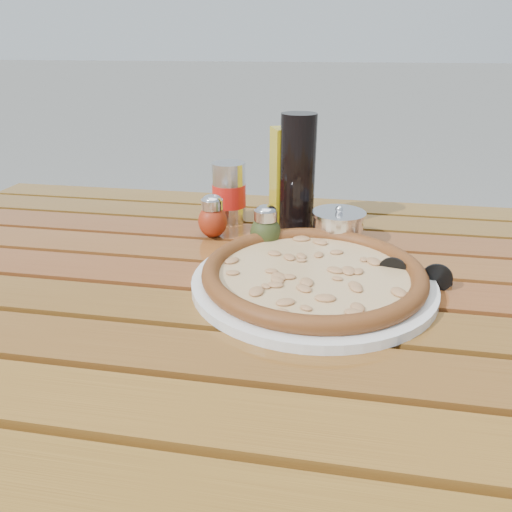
% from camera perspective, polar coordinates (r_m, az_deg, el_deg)
% --- Properties ---
extents(table, '(1.40, 0.90, 0.75)m').
position_cam_1_polar(table, '(0.81, -0.25, -7.49)').
color(table, '#3B1C0D').
rests_on(table, ground).
extents(plate, '(0.44, 0.44, 0.01)m').
position_cam_1_polar(plate, '(0.75, 6.50, -2.99)').
color(plate, white).
rests_on(plate, table).
extents(pizza, '(0.43, 0.43, 0.03)m').
position_cam_1_polar(pizza, '(0.74, 6.55, -1.90)').
color(pizza, beige).
rests_on(pizza, plate).
extents(pepper_shaker, '(0.07, 0.07, 0.08)m').
position_cam_1_polar(pepper_shaker, '(0.93, -4.99, 4.47)').
color(pepper_shaker, '#A92D13').
rests_on(pepper_shaker, table).
extents(oregano_shaker, '(0.07, 0.07, 0.08)m').
position_cam_1_polar(oregano_shaker, '(0.87, 1.11, 3.14)').
color(oregano_shaker, '#38431A').
rests_on(oregano_shaker, table).
extents(dark_bottle, '(0.08, 0.08, 0.22)m').
position_cam_1_polar(dark_bottle, '(0.94, 4.75, 9.32)').
color(dark_bottle, black).
rests_on(dark_bottle, table).
extents(soda_can, '(0.07, 0.07, 0.12)m').
position_cam_1_polar(soda_can, '(1.00, -3.10, 7.17)').
color(soda_can, silver).
rests_on(soda_can, table).
extents(olive_oil_cruet, '(0.07, 0.07, 0.21)m').
position_cam_1_polar(olive_oil_cruet, '(0.98, 3.52, 9.00)').
color(olive_oil_cruet, '#B59F13').
rests_on(olive_oil_cruet, table).
extents(parmesan_tin, '(0.12, 0.12, 0.07)m').
position_cam_1_polar(parmesan_tin, '(0.91, 9.36, 3.30)').
color(parmesan_tin, white).
rests_on(parmesan_tin, table).
extents(sunglasses, '(0.11, 0.04, 0.04)m').
position_cam_1_polar(sunglasses, '(0.78, 17.65, -2.11)').
color(sunglasses, black).
rests_on(sunglasses, table).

